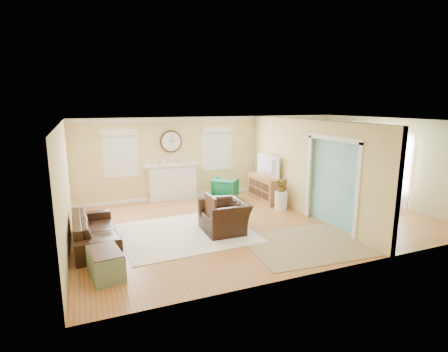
{
  "coord_description": "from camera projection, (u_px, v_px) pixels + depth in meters",
  "views": [
    {
      "loc": [
        -4.11,
        -7.76,
        3.0
      ],
      "look_at": [
        -0.8,
        0.3,
        1.2
      ],
      "focal_mm": 28.0,
      "sensor_mm": 36.0,
      "label": 1
    }
  ],
  "objects": [
    {
      "name": "trunk",
      "position": [
        106.0,
        263.0,
        6.15
      ],
      "size": [
        0.63,
        0.9,
        0.49
      ],
      "color": "gray",
      "rests_on": "floor"
    },
    {
      "name": "tv",
      "position": [
        265.0,
        166.0,
        10.82
      ],
      "size": [
        0.26,
        1.14,
        0.65
      ],
      "primitive_type": "imported",
      "rotation": [
        0.0,
        0.0,
        1.67
      ],
      "color": "black",
      "rests_on": "credenza"
    },
    {
      "name": "potted_plant",
      "position": [
        282.0,
        185.0,
        9.99
      ],
      "size": [
        0.47,
        0.45,
        0.4
      ],
      "primitive_type": "imported",
      "rotation": [
        0.0,
        0.0,
        0.52
      ],
      "color": "#337F33",
      "rests_on": "garden_stool"
    },
    {
      "name": "pendant",
      "position": [
        353.0,
        133.0,
        9.83
      ],
      "size": [
        0.3,
        0.3,
        0.55
      ],
      "color": "gold",
      "rests_on": "ceiling"
    },
    {
      "name": "garden_stool",
      "position": [
        281.0,
        200.0,
        10.09
      ],
      "size": [
        0.36,
        0.36,
        0.53
      ],
      "primitive_type": "cylinder",
      "color": "white",
      "rests_on": "floor"
    },
    {
      "name": "wall_left",
      "position": [
        64.0,
        188.0,
        7.23
      ],
      "size": [
        0.02,
        6.0,
        2.6
      ],
      "primitive_type": "cube",
      "color": "tan",
      "rests_on": "ground"
    },
    {
      "name": "rug_cream",
      "position": [
        186.0,
        233.0,
        8.28
      ],
      "size": [
        3.09,
        2.71,
        0.02
      ],
      "primitive_type": "cube",
      "rotation": [
        0.0,
        0.0,
        0.04
      ],
      "color": "white",
      "rests_on": "floor"
    },
    {
      "name": "eames_chair",
      "position": [
        224.0,
        216.0,
        8.33
      ],
      "size": [
        1.01,
        1.15,
        0.74
      ],
      "primitive_type": "imported",
      "rotation": [
        0.0,
        0.0,
        -1.58
      ],
      "color": "black",
      "rests_on": "floor"
    },
    {
      "name": "wall_clock",
      "position": [
        171.0,
        141.0,
        10.92
      ],
      "size": [
        0.7,
        0.07,
        0.7
      ],
      "color": "#4E2E1A",
      "rests_on": "wall_back"
    },
    {
      "name": "wall_back",
      "position": [
        215.0,
        156.0,
        11.62
      ],
      "size": [
        9.0,
        0.02,
        2.6
      ],
      "primitive_type": "cube",
      "color": "tan",
      "rests_on": "ground"
    },
    {
      "name": "sofa",
      "position": [
        95.0,
        230.0,
        7.55
      ],
      "size": [
        0.93,
        2.25,
        0.65
      ],
      "primitive_type": "imported",
      "rotation": [
        0.0,
        0.0,
        1.6
      ],
      "color": "black",
      "rests_on": "floor"
    },
    {
      "name": "window_left",
      "position": [
        120.0,
        150.0,
        10.37
      ],
      "size": [
        1.05,
        0.13,
        1.42
      ],
      "color": "white",
      "rests_on": "wall_back"
    },
    {
      "name": "dining_table",
      "position": [
        333.0,
        194.0,
        10.49
      ],
      "size": [
        1.23,
        2.02,
        0.68
      ],
      "primitive_type": "imported",
      "rotation": [
        0.0,
        0.0,
        1.65
      ],
      "color": "#4E2E1A",
      "rests_on": "floor"
    },
    {
      "name": "floor",
      "position": [
        256.0,
        220.0,
        9.16
      ],
      "size": [
        9.0,
        9.0,
        0.0
      ],
      "primitive_type": "plane",
      "color": "#A65A26",
      "rests_on": "ground"
    },
    {
      "name": "rug_jute",
      "position": [
        304.0,
        244.0,
        7.59
      ],
      "size": [
        2.6,
        2.19,
        0.01
      ],
      "primitive_type": "cube",
      "rotation": [
        0.0,
        0.0,
        -0.07
      ],
      "color": "tan",
      "rests_on": "floor"
    },
    {
      "name": "credenza",
      "position": [
        265.0,
        188.0,
        10.97
      ],
      "size": [
        0.5,
        1.46,
        0.8
      ],
      "color": "#A86F48",
      "rests_on": "floor"
    },
    {
      "name": "wall_right",
      "position": [
        389.0,
        161.0,
        10.57
      ],
      "size": [
        0.02,
        6.0,
        2.6
      ],
      "primitive_type": "cube",
      "color": "tan",
      "rests_on": "ground"
    },
    {
      "name": "ceiling",
      "position": [
        258.0,
        120.0,
        8.64
      ],
      "size": [
        9.0,
        6.0,
        0.02
      ],
      "primitive_type": "cube",
      "color": "white",
      "rests_on": "wall_back"
    },
    {
      "name": "partition",
      "position": [
        301.0,
        164.0,
        9.7
      ],
      "size": [
        0.17,
        6.0,
        2.6
      ],
      "color": "tan",
      "rests_on": "ground"
    },
    {
      "name": "rug_grey",
      "position": [
        332.0,
        205.0,
        10.56
      ],
      "size": [
        2.46,
        3.08,
        0.01
      ],
      "primitive_type": "cube",
      "color": "slate",
      "rests_on": "floor"
    },
    {
      "name": "dining_chair_s",
      "position": [
        361.0,
        196.0,
        9.49
      ],
      "size": [
        0.47,
        0.47,
        0.93
      ],
      "color": "slate",
      "rests_on": "floor"
    },
    {
      "name": "dining_chair_n",
      "position": [
        311.0,
        181.0,
        11.36
      ],
      "size": [
        0.47,
        0.47,
        0.94
      ],
      "color": "slate",
      "rests_on": "floor"
    },
    {
      "name": "window_right",
      "position": [
        217.0,
        145.0,
        11.52
      ],
      "size": [
        1.05,
        0.13,
        1.42
      ],
      "color": "white",
      "rests_on": "wall_back"
    },
    {
      "name": "dining_chair_e",
      "position": [
        348.0,
        183.0,
        10.77
      ],
      "size": [
        0.46,
        0.46,
        1.02
      ],
      "color": "slate",
      "rests_on": "floor"
    },
    {
      "name": "fireplace",
      "position": [
        173.0,
        181.0,
        11.09
      ],
      "size": [
        1.7,
        0.3,
        1.17
      ],
      "color": "white",
      "rests_on": "ground"
    },
    {
      "name": "dining_chair_w",
      "position": [
        317.0,
        188.0,
        10.23
      ],
      "size": [
        0.49,
        0.49,
        0.98
      ],
      "color": "white",
      "rests_on": "floor"
    },
    {
      "name": "french_doors",
      "position": [
        388.0,
        168.0,
        10.6
      ],
      "size": [
        0.06,
        1.7,
        2.2
      ],
      "color": "white",
      "rests_on": "ground"
    },
    {
      "name": "wall_front",
      "position": [
        336.0,
        202.0,
        6.18
      ],
      "size": [
        9.0,
        0.02,
        2.6
      ],
      "primitive_type": "cube",
      "color": "tan",
      "rests_on": "ground"
    },
    {
      "name": "green_chair",
      "position": [
        225.0,
        189.0,
        11.18
      ],
      "size": [
        1.04,
        1.05,
        0.68
      ],
      "primitive_type": "imported",
      "rotation": [
        0.0,
        0.0,
        2.45
      ],
      "color": "#14643E",
      "rests_on": "floor"
    }
  ]
}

